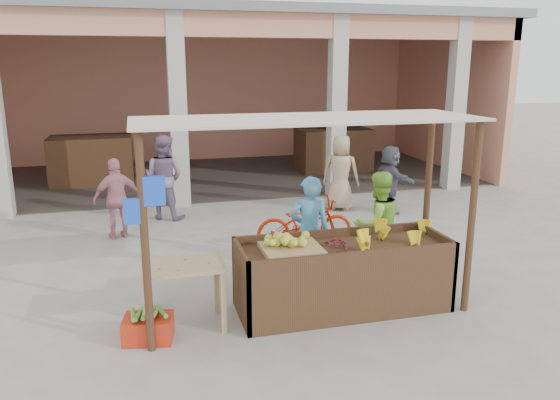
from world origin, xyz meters
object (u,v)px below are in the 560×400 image
object	(u,v)px
fruit_stall	(343,278)
vendor_green	(377,222)
side_table	(182,275)
vendor_blue	(309,227)
red_crate	(148,329)
motorcycle	(305,222)

from	to	relation	value
fruit_stall	vendor_green	size ratio (longest dim) A/B	1.61
vendor_green	side_table	bearing A→B (deg)	9.48
vendor_blue	vendor_green	xyz separation A→B (m)	(1.03, 0.05, -0.01)
vendor_blue	red_crate	bearing A→B (deg)	32.73
vendor_blue	motorcycle	distance (m)	1.57
vendor_blue	side_table	bearing A→B (deg)	31.97
motorcycle	side_table	bearing A→B (deg)	139.67
vendor_blue	motorcycle	world-z (taller)	vendor_blue
fruit_stall	vendor_green	world-z (taller)	vendor_green
red_crate	motorcycle	size ratio (longest dim) A/B	0.31
fruit_stall	red_crate	xyz separation A→B (m)	(-2.37, -0.22, -0.26)
fruit_stall	motorcycle	distance (m)	2.33
side_table	motorcycle	world-z (taller)	motorcycle
vendor_green	fruit_stall	bearing A→B (deg)	38.11
motorcycle	vendor_green	bearing A→B (deg)	-152.89
side_table	vendor_blue	size ratio (longest dim) A/B	0.59
fruit_stall	vendor_green	distance (m)	1.31
red_crate	vendor_blue	world-z (taller)	vendor_blue
vendor_blue	vendor_green	distance (m)	1.03
vendor_blue	vendor_green	bearing A→B (deg)	-170.55
vendor_blue	fruit_stall	bearing A→B (deg)	107.62
red_crate	vendor_blue	size ratio (longest dim) A/B	0.32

